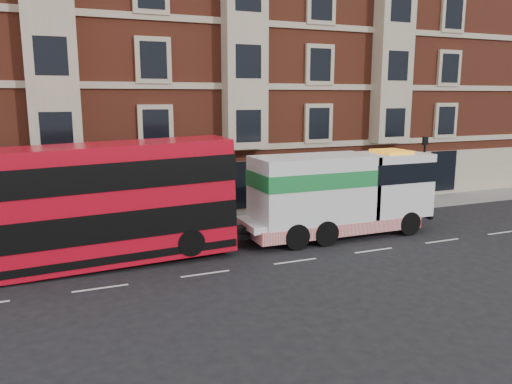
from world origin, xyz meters
TOP-DOWN VIEW (x-y plane):
  - ground at (0.00, 0.00)m, footprint 120.00×120.00m
  - sidewalk at (0.00, 7.50)m, footprint 90.00×3.00m
  - victorian_terrace at (0.50, 15.00)m, footprint 45.00×12.00m
  - lamp_post_west at (-6.00, 6.20)m, footprint 0.35×0.15m
  - lamp_post_east at (12.00, 6.20)m, footprint 0.35×0.15m
  - double_decker_bus at (-8.33, 2.77)m, footprint 12.36×2.84m
  - tow_truck at (3.73, 2.77)m, footprint 9.90×2.93m
  - pedestrian at (-10.25, 6.15)m, footprint 0.74×0.69m

SIDE VIEW (x-z plane):
  - ground at x=0.00m, z-range 0.00..0.00m
  - sidewalk at x=0.00m, z-range 0.00..0.15m
  - pedestrian at x=-10.25m, z-range 0.15..1.85m
  - tow_truck at x=3.73m, z-range 0.13..4.25m
  - double_decker_bus at x=-8.33m, z-range 0.15..5.15m
  - lamp_post_west at x=-6.00m, z-range 0.50..4.85m
  - lamp_post_east at x=12.00m, z-range 0.50..4.85m
  - victorian_terrace at x=0.50m, z-range -0.13..20.27m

